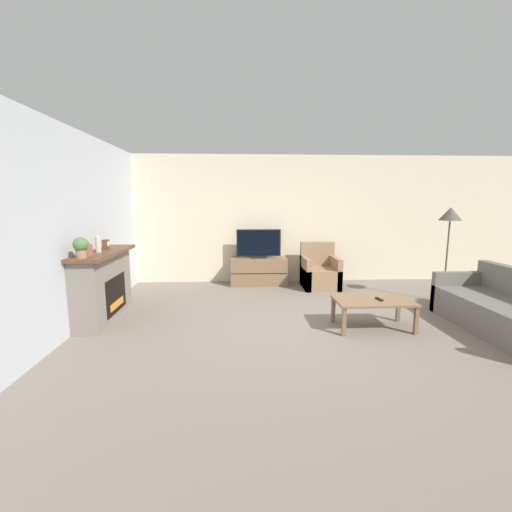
{
  "coord_description": "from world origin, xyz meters",
  "views": [
    {
      "loc": [
        -0.95,
        -4.48,
        1.72
      ],
      "look_at": [
        -0.67,
        1.02,
        0.85
      ],
      "focal_mm": 24.0,
      "sensor_mm": 36.0,
      "label": 1
    }
  ],
  "objects_px": {
    "coffee_table": "(373,303)",
    "couch": "(510,314)",
    "mantel_clock": "(106,245)",
    "tv": "(259,245)",
    "armchair": "(320,273)",
    "remote": "(379,299)",
    "floor_lamp": "(450,219)",
    "mantel_vase_centre_left": "(98,244)",
    "tv_stand": "(259,271)",
    "fireplace": "(103,285)",
    "mantel_vase_left": "(88,250)",
    "potted_plant": "(81,247)"
  },
  "relations": [
    {
      "from": "armchair",
      "to": "coffee_table",
      "type": "height_order",
      "value": "armchair"
    },
    {
      "from": "mantel_clock",
      "to": "couch",
      "type": "height_order",
      "value": "mantel_clock"
    },
    {
      "from": "remote",
      "to": "couch",
      "type": "distance_m",
      "value": 1.67
    },
    {
      "from": "tv",
      "to": "mantel_vase_left",
      "type": "bearing_deg",
      "value": -134.13
    },
    {
      "from": "remote",
      "to": "floor_lamp",
      "type": "distance_m",
      "value": 2.27
    },
    {
      "from": "potted_plant",
      "to": "mantel_clock",
      "type": "bearing_deg",
      "value": 89.95
    },
    {
      "from": "tv",
      "to": "coffee_table",
      "type": "xyz_separation_m",
      "value": [
        1.42,
        -2.61,
        -0.49
      ]
    },
    {
      "from": "couch",
      "to": "armchair",
      "type": "bearing_deg",
      "value": 126.33
    },
    {
      "from": "coffee_table",
      "to": "remote",
      "type": "relative_size",
      "value": 6.75
    },
    {
      "from": "coffee_table",
      "to": "fireplace",
      "type": "bearing_deg",
      "value": 171.11
    },
    {
      "from": "tv_stand",
      "to": "couch",
      "type": "distance_m",
      "value": 4.28
    },
    {
      "from": "tv_stand",
      "to": "fireplace",
      "type": "bearing_deg",
      "value": -140.17
    },
    {
      "from": "mantel_vase_centre_left",
      "to": "couch",
      "type": "relative_size",
      "value": 0.12
    },
    {
      "from": "potted_plant",
      "to": "floor_lamp",
      "type": "xyz_separation_m",
      "value": [
        5.54,
        1.22,
        0.26
      ]
    },
    {
      "from": "fireplace",
      "to": "mantel_vase_centre_left",
      "type": "xyz_separation_m",
      "value": [
        0.02,
        -0.12,
        0.61
      ]
    },
    {
      "from": "fireplace",
      "to": "couch",
      "type": "xyz_separation_m",
      "value": [
        5.55,
        -0.89,
        -0.24
      ]
    },
    {
      "from": "mantel_vase_centre_left",
      "to": "floor_lamp",
      "type": "bearing_deg",
      "value": 7.07
    },
    {
      "from": "tv_stand",
      "to": "armchair",
      "type": "distance_m",
      "value": 1.26
    },
    {
      "from": "couch",
      "to": "floor_lamp",
      "type": "xyz_separation_m",
      "value": [
        0.0,
        1.46,
        1.16
      ]
    },
    {
      "from": "potted_plant",
      "to": "tv",
      "type": "relative_size",
      "value": 0.29
    },
    {
      "from": "armchair",
      "to": "couch",
      "type": "height_order",
      "value": "armchair"
    },
    {
      "from": "tv_stand",
      "to": "floor_lamp",
      "type": "bearing_deg",
      "value": -24.72
    },
    {
      "from": "floor_lamp",
      "to": "mantel_vase_centre_left",
      "type": "bearing_deg",
      "value": -172.93
    },
    {
      "from": "armchair",
      "to": "couch",
      "type": "distance_m",
      "value": 3.23
    },
    {
      "from": "fireplace",
      "to": "coffee_table",
      "type": "xyz_separation_m",
      "value": [
        3.83,
        -0.6,
        -0.16
      ]
    },
    {
      "from": "fireplace",
      "to": "couch",
      "type": "height_order",
      "value": "fireplace"
    },
    {
      "from": "couch",
      "to": "tv",
      "type": "bearing_deg",
      "value": 137.23
    },
    {
      "from": "mantel_vase_centre_left",
      "to": "armchair",
      "type": "bearing_deg",
      "value": 26.74
    },
    {
      "from": "mantel_clock",
      "to": "tv",
      "type": "relative_size",
      "value": 0.16
    },
    {
      "from": "fireplace",
      "to": "mantel_clock",
      "type": "xyz_separation_m",
      "value": [
        0.02,
        0.15,
        0.57
      ]
    },
    {
      "from": "potted_plant",
      "to": "couch",
      "type": "bearing_deg",
      "value": -2.45
    },
    {
      "from": "mantel_vase_left",
      "to": "mantel_clock",
      "type": "distance_m",
      "value": 0.61
    },
    {
      "from": "mantel_vase_left",
      "to": "floor_lamp",
      "type": "relative_size",
      "value": 0.12
    },
    {
      "from": "mantel_vase_centre_left",
      "to": "tv",
      "type": "relative_size",
      "value": 0.26
    },
    {
      "from": "tv",
      "to": "floor_lamp",
      "type": "height_order",
      "value": "floor_lamp"
    },
    {
      "from": "coffee_table",
      "to": "couch",
      "type": "relative_size",
      "value": 0.51
    },
    {
      "from": "remote",
      "to": "couch",
      "type": "bearing_deg",
      "value": -17.22
    },
    {
      "from": "tv_stand",
      "to": "tv",
      "type": "bearing_deg",
      "value": -90.0
    },
    {
      "from": "armchair",
      "to": "coffee_table",
      "type": "relative_size",
      "value": 0.86
    },
    {
      "from": "tv_stand",
      "to": "armchair",
      "type": "relative_size",
      "value": 1.3
    },
    {
      "from": "mantel_clock",
      "to": "mantel_vase_left",
      "type": "bearing_deg",
      "value": -90.07
    },
    {
      "from": "tv",
      "to": "remote",
      "type": "relative_size",
      "value": 5.96
    },
    {
      "from": "mantel_vase_left",
      "to": "mantel_clock",
      "type": "relative_size",
      "value": 1.3
    },
    {
      "from": "remote",
      "to": "floor_lamp",
      "type": "bearing_deg",
      "value": 28.09
    },
    {
      "from": "fireplace",
      "to": "mantel_vase_left",
      "type": "relative_size",
      "value": 7.88
    },
    {
      "from": "mantel_vase_left",
      "to": "tv",
      "type": "height_order",
      "value": "mantel_vase_left"
    },
    {
      "from": "fireplace",
      "to": "tv_stand",
      "type": "relative_size",
      "value": 1.31
    },
    {
      "from": "tv_stand",
      "to": "remote",
      "type": "xyz_separation_m",
      "value": [
        1.49,
        -2.62,
        0.13
      ]
    },
    {
      "from": "mantel_vase_left",
      "to": "tv",
      "type": "bearing_deg",
      "value": 45.87
    },
    {
      "from": "mantel_clock",
      "to": "armchair",
      "type": "bearing_deg",
      "value": 23.27
    }
  ]
}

